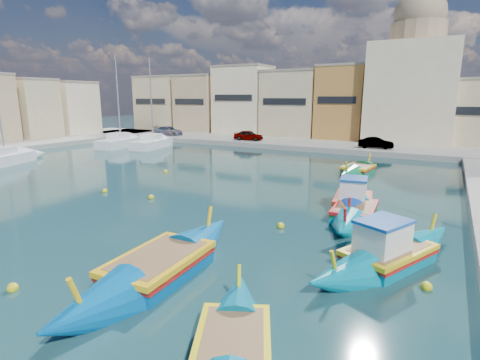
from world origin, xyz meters
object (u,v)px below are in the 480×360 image
Objects in this scene: luzzu_blue_cabin at (353,202)px; luzzu_blue_south at (159,268)px; church_block at (413,79)px; yacht_midnorth at (128,142)px; luzzu_cyan_south at (233,350)px; yacht_north at (159,143)px; yacht_mid at (17,157)px; luzzu_cyan_mid at (355,213)px; luzzu_turquoise_cabin at (388,256)px; luzzu_green at (358,171)px.

luzzu_blue_cabin reaches higher than luzzu_blue_south.
yacht_midnorth is (-31.62, -17.77, -7.93)m from church_block.
yacht_north is at bearing 133.43° from luzzu_cyan_south.
luzzu_blue_south is 0.91× the size of yacht_mid.
luzzu_cyan_mid is at bearing -88.84° from church_block.
luzzu_blue_cabin is 12.58m from luzzu_blue_south.
luzzu_turquoise_cabin is 37.99m from yacht_north.
luzzu_turquoise_cabin reaches higher than luzzu_green.
church_block is at bearing 91.16° from luzzu_cyan_mid.
yacht_north reaches higher than luzzu_blue_cabin.
church_block is 1.64× the size of yacht_north.
church_block is 33.08m from yacht_north.
luzzu_green is (-2.33, 11.92, -0.00)m from luzzu_cyan_mid.
yacht_midnorth is (-27.67, 25.85, 0.18)m from luzzu_blue_south.
yacht_north is at bearing 148.61° from luzzu_cyan_mid.
luzzu_cyan_mid is 0.84× the size of luzzu_blue_south.
luzzu_green is at bearing 95.05° from luzzu_cyan_south.
luzzu_blue_cabin is 31.83m from yacht_north.
yacht_midnorth is 1.09× the size of yacht_mid.
yacht_mid is (-30.43, -10.29, 0.18)m from luzzu_green.
yacht_midnorth is at bearing 138.64° from luzzu_cyan_south.
church_block is 1.73× the size of yacht_mid.
luzzu_blue_cabin is 0.74× the size of yacht_mid.
luzzu_cyan_mid is (0.68, -33.59, -8.15)m from church_block.
yacht_midnorth is (-34.65, 20.90, 0.13)m from luzzu_turquoise_cabin.
church_block reaches higher than luzzu_green.
luzzu_turquoise_cabin reaches higher than luzzu_cyan_south.
luzzu_turquoise_cabin is 17.63m from luzzu_green.
church_block is at bearing 44.89° from yacht_mid.
luzzu_cyan_south is at bearing -89.37° from church_block.
church_block is 1.91× the size of luzzu_blue_south.
church_block is 2.46× the size of luzzu_green.
luzzu_turquoise_cabin is at bearing -67.58° from luzzu_blue_cabin.
luzzu_cyan_south is (0.51, -46.06, -8.18)m from church_block.
yacht_mid is at bearing -135.11° from church_block.
yacht_mid is (-32.76, 1.63, 0.18)m from luzzu_cyan_mid.
church_block reaches higher than yacht_midnorth.
yacht_midnorth is (-32.30, 15.82, 0.22)m from luzzu_cyan_mid.
luzzu_cyan_mid is at bearing -2.84° from yacht_mid.
yacht_midnorth is (-29.97, 3.90, 0.22)m from luzzu_green.
yacht_mid is at bearing 156.60° from luzzu_cyan_south.
luzzu_blue_south is (-6.98, -4.95, -0.05)m from luzzu_turquoise_cabin.
luzzu_cyan_south is 0.64× the size of yacht_mid.
luzzu_blue_cabin is 14.33m from luzzu_cyan_south.
luzzu_blue_cabin is at bearing -29.01° from yacht_north.
luzzu_cyan_mid is 1.19× the size of luzzu_cyan_south.
luzzu_turquoise_cabin is 8.55m from luzzu_blue_south.
luzzu_turquoise_cabin is (3.03, -38.67, -8.06)m from church_block.
luzzu_turquoise_cabin is at bearing -36.09° from yacht_north.
luzzu_green is 24.48m from luzzu_cyan_south.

